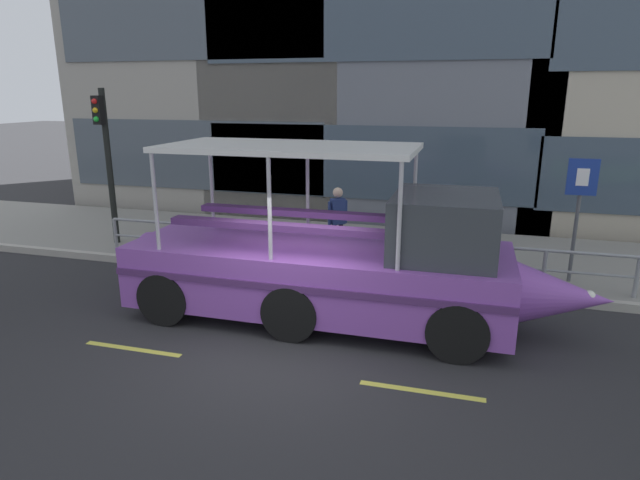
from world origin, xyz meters
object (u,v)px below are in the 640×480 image
(traffic_light_pole, at_px, (106,152))
(duck_tour_boat, at_px, (344,265))
(pedestrian_near_bow, at_px, (480,227))
(pedestrian_mid_left, at_px, (338,216))
(parking_sign, at_px, (579,200))

(traffic_light_pole, bearing_deg, duck_tour_boat, -21.81)
(pedestrian_near_bow, distance_m, pedestrian_mid_left, 3.33)
(duck_tour_boat, bearing_deg, pedestrian_mid_left, 106.11)
(duck_tour_boat, bearing_deg, pedestrian_near_bow, 52.13)
(traffic_light_pole, height_order, pedestrian_near_bow, traffic_light_pole)
(pedestrian_near_bow, relative_size, pedestrian_mid_left, 0.95)
(parking_sign, relative_size, pedestrian_near_bow, 1.58)
(parking_sign, height_order, pedestrian_mid_left, parking_sign)
(traffic_light_pole, height_order, pedestrian_mid_left, traffic_light_pole)
(parking_sign, bearing_deg, traffic_light_pole, -179.83)
(pedestrian_near_bow, bearing_deg, traffic_light_pole, -178.31)
(parking_sign, distance_m, pedestrian_near_bow, 2.11)
(parking_sign, distance_m, pedestrian_mid_left, 5.33)
(parking_sign, bearing_deg, pedestrian_near_bow, 172.74)
(pedestrian_mid_left, bearing_deg, traffic_light_pole, -177.44)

